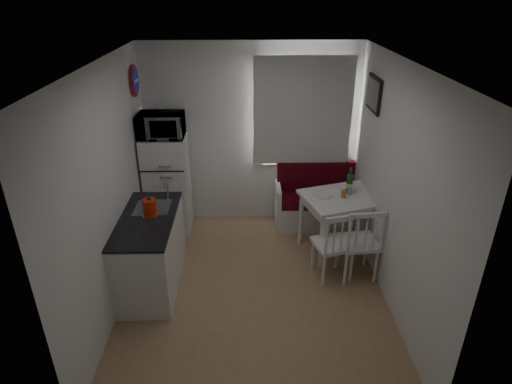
# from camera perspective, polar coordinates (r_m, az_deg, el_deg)

# --- Properties ---
(floor) EXTENTS (3.00, 3.50, 0.02)m
(floor) POSITION_cam_1_polar(r_m,az_deg,el_deg) (5.19, -0.26, -12.82)
(floor) COLOR #A07D55
(floor) RESTS_ON ground
(ceiling) EXTENTS (3.00, 3.50, 0.02)m
(ceiling) POSITION_cam_1_polar(r_m,az_deg,el_deg) (4.09, -0.34, 16.81)
(ceiling) COLOR white
(ceiling) RESTS_ON wall_back
(wall_back) EXTENTS (3.00, 0.02, 2.60)m
(wall_back) POSITION_cam_1_polar(r_m,az_deg,el_deg) (6.11, -0.60, 7.41)
(wall_back) COLOR white
(wall_back) RESTS_ON floor
(wall_front) EXTENTS (3.00, 0.02, 2.60)m
(wall_front) POSITION_cam_1_polar(r_m,az_deg,el_deg) (3.01, 0.35, -14.57)
(wall_front) COLOR white
(wall_front) RESTS_ON floor
(wall_left) EXTENTS (0.02, 3.50, 2.60)m
(wall_left) POSITION_cam_1_polar(r_m,az_deg,el_deg) (4.71, -18.87, -0.00)
(wall_left) COLOR white
(wall_left) RESTS_ON floor
(wall_right) EXTENTS (0.02, 3.50, 2.60)m
(wall_right) POSITION_cam_1_polar(r_m,az_deg,el_deg) (4.75, 18.10, 0.37)
(wall_right) COLOR white
(wall_right) RESTS_ON floor
(window) EXTENTS (1.22, 0.06, 1.47)m
(window) POSITION_cam_1_polar(r_m,az_deg,el_deg) (6.03, 6.16, 10.26)
(window) COLOR white
(window) RESTS_ON wall_back
(curtain) EXTENTS (1.35, 0.02, 1.50)m
(curtain) POSITION_cam_1_polar(r_m,az_deg,el_deg) (5.95, 6.27, 10.53)
(curtain) COLOR silver
(curtain) RESTS_ON wall_back
(kitchen_counter) EXTENTS (0.62, 1.32, 1.16)m
(kitchen_counter) POSITION_cam_1_polar(r_m,az_deg,el_deg) (5.17, -13.85, -7.63)
(kitchen_counter) COLOR white
(kitchen_counter) RESTS_ON floor
(wall_sign) EXTENTS (0.03, 0.40, 0.40)m
(wall_sign) POSITION_cam_1_polar(r_m,az_deg,el_deg) (5.77, -15.84, 14.08)
(wall_sign) COLOR navy
(wall_sign) RESTS_ON wall_left
(picture_frame) EXTENTS (0.04, 0.52, 0.42)m
(picture_frame) POSITION_cam_1_polar(r_m,az_deg,el_deg) (5.49, 15.42, 12.50)
(picture_frame) COLOR black
(picture_frame) RESTS_ON wall_right
(bench) EXTENTS (1.31, 0.50, 0.94)m
(bench) POSITION_cam_1_polar(r_m,az_deg,el_deg) (6.37, 8.46, -1.75)
(bench) COLOR white
(bench) RESTS_ON floor
(dining_table) EXTENTS (1.25, 1.04, 0.81)m
(dining_table) POSITION_cam_1_polar(r_m,az_deg,el_deg) (5.64, 11.88, -1.31)
(dining_table) COLOR white
(dining_table) RESTS_ON floor
(chair_left) EXTENTS (0.53, 0.52, 0.50)m
(chair_left) POSITION_cam_1_polar(r_m,az_deg,el_deg) (5.09, 10.55, -6.21)
(chair_left) COLOR white
(chair_left) RESTS_ON floor
(chair_right) EXTENTS (0.50, 0.48, 0.52)m
(chair_right) POSITION_cam_1_polar(r_m,az_deg,el_deg) (5.14, 13.84, -5.88)
(chair_right) COLOR white
(chair_right) RESTS_ON floor
(fridge) EXTENTS (0.57, 0.57, 1.43)m
(fridge) POSITION_cam_1_polar(r_m,az_deg,el_deg) (6.10, -11.68, 0.92)
(fridge) COLOR white
(fridge) RESTS_ON floor
(microwave) EXTENTS (0.59, 0.40, 0.32)m
(microwave) POSITION_cam_1_polar(r_m,az_deg,el_deg) (5.74, -12.56, 8.66)
(microwave) COLOR white
(microwave) RESTS_ON fridge
(kettle) EXTENTS (0.18, 0.18, 0.24)m
(kettle) POSITION_cam_1_polar(r_m,az_deg,el_deg) (4.88, -13.96, -2.05)
(kettle) COLOR red
(kettle) RESTS_ON kitchen_counter
(wine_bottle) EXTENTS (0.09, 0.09, 0.34)m
(wine_bottle) POSITION_cam_1_polar(r_m,az_deg,el_deg) (5.62, 12.38, 1.53)
(wine_bottle) COLOR #154221
(wine_bottle) RESTS_ON dining_table
(drinking_glass_orange) EXTENTS (0.06, 0.06, 0.10)m
(drinking_glass_orange) POSITION_cam_1_polar(r_m,az_deg,el_deg) (5.52, 11.62, -0.26)
(drinking_glass_orange) COLOR #C66721
(drinking_glass_orange) RESTS_ON dining_table
(drinking_glass_blue) EXTENTS (0.06, 0.06, 0.10)m
(drinking_glass_blue) POSITION_cam_1_polar(r_m,az_deg,el_deg) (5.63, 12.38, 0.22)
(drinking_glass_blue) COLOR #7098BE
(drinking_glass_blue) RESTS_ON dining_table
(plate) EXTENTS (0.24, 0.24, 0.02)m
(plate) POSITION_cam_1_polar(r_m,az_deg,el_deg) (5.55, 8.92, -0.34)
(plate) COLOR white
(plate) RESTS_ON dining_table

